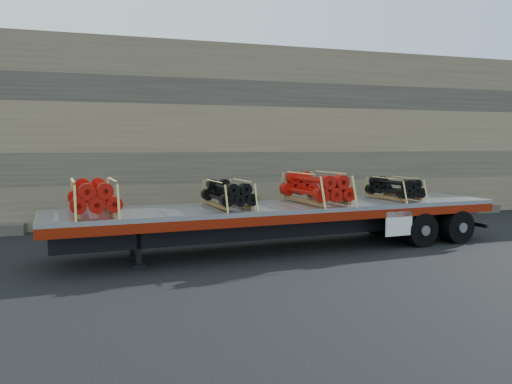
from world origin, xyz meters
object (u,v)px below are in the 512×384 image
(trailer, at_px, (285,227))
(bundle_rear, at_px, (394,189))
(bundle_midfront, at_px, (228,194))
(bundle_front, at_px, (93,197))
(bundle_midrear, at_px, (315,188))

(trailer, bearing_deg, bundle_rear, -0.00)
(bundle_midfront, distance_m, bundle_rear, 5.61)
(bundle_front, bearing_deg, bundle_midfront, -0.00)
(trailer, distance_m, bundle_front, 5.44)
(bundle_midrear, relative_size, bundle_rear, 1.30)
(bundle_front, relative_size, bundle_midrear, 0.94)
(trailer, xyz_separation_m, bundle_midrear, (1.00, 0.08, 1.10))
(bundle_front, height_order, bundle_midrear, bundle_midrear)
(bundle_front, distance_m, bundle_midfront, 3.58)
(bundle_front, relative_size, bundle_rear, 1.23)
(trailer, height_order, bundle_rear, bundle_rear)
(bundle_midfront, distance_m, bundle_midrear, 2.76)
(trailer, bearing_deg, bundle_midrear, -0.00)
(bundle_midfront, bearing_deg, bundle_midrear, 0.00)
(bundle_midrear, bearing_deg, trailer, 180.00)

